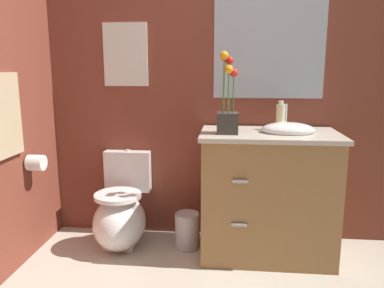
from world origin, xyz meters
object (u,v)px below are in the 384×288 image
Objects in this scene: toilet at (121,215)px; hanging_towel at (6,115)px; wall_mirror at (269,50)px; vanity_cabinet at (268,193)px; soap_bottle at (280,117)px; toilet_paper_roll at (36,163)px; trash_bin at (187,230)px; flower_vase at (228,108)px; wall_poster at (125,55)px.

toilet is 1.33× the size of hanging_towel.
wall_mirror is (1.07, 0.27, 1.21)m from toilet.
soap_bottle reaches higher than vanity_cabinet.
hanging_towel is (-1.65, -0.38, 0.58)m from vanity_cabinet.
vanity_cabinet is 1.62m from toilet_paper_roll.
vanity_cabinet is 0.66m from trash_bin.
toilet_paper_roll is at bearing -173.93° from vanity_cabinet.
flower_vase is 1.37m from toilet_paper_roll.
hanging_towel is 4.73× the size of toilet_paper_roll.
flower_vase reaches higher than hanging_towel.
vanity_cabinet is 0.54m from soap_bottle.
wall_poster reaches higher than toilet.
wall_poster is 0.97m from hanging_towel.
trash_bin is 0.34× the size of wall_mirror.
toilet is 1.06m from hanging_towel.
soap_bottle is 0.44× the size of wall_poster.
toilet_paper_roll reaches higher than trash_bin.
flower_vase reaches higher than trash_bin.
hanging_towel is 0.42m from toilet_paper_roll.
flower_vase is at bearing -154.62° from soap_bottle.
wall_mirror is (0.29, 0.36, 0.39)m from flower_vase.
hanging_towel is at bearing -157.86° from wall_mirror.
hanging_towel is at bearing -164.39° from soap_bottle.
soap_bottle is 1.73m from toilet_paper_roll.
wall_mirror is at bearing 14.05° from toilet.
hanging_towel is at bearing -145.25° from toilet.
hanging_towel is at bearing -167.13° from vanity_cabinet.
soap_bottle is 0.76× the size of trash_bin.
toilet is 1.13m from flower_vase.
flower_vase is at bearing -6.97° from toilet.
flower_vase is 1.98× the size of trash_bin.
wall_poster is 0.59× the size of wall_mirror.
hanging_towel is at bearing -167.23° from flower_vase.
flower_vase is 0.67× the size of wall_mirror.
trash_bin is (-0.65, -0.07, -0.85)m from soap_bottle.
hanging_towel reaches higher than toilet_paper_roll.
toilet is 1.47× the size of wall_poster.
vanity_cabinet is 1.79m from hanging_towel.
flower_vase is 0.41m from soap_bottle.
soap_bottle is at bearing 54.05° from vanity_cabinet.
vanity_cabinet is at bearing -3.26° from trash_bin.
flower_vase is 0.61m from wall_mirror.
trash_bin is 1.46m from wall_mirror.
flower_vase is at bearing -166.68° from vanity_cabinet.
wall_poster reaches higher than vanity_cabinet.
hanging_towel reaches higher than toilet.
vanity_cabinet is 2.28× the size of wall_poster.
soap_bottle is at bearing 25.38° from flower_vase.
trash_bin is at bearing -155.49° from wall_mirror.
toilet_paper_roll is (0.06, 0.21, -0.36)m from hanging_towel.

